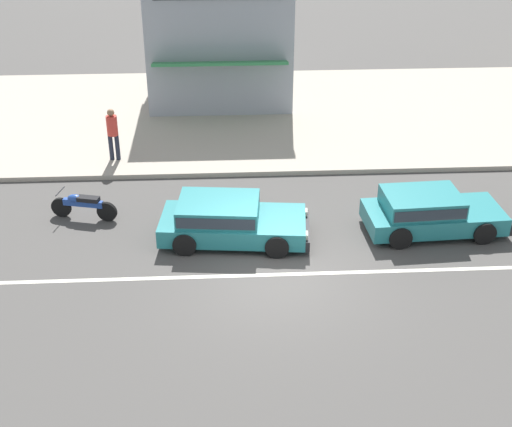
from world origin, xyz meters
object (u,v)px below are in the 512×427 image
hatchback_teal_0 (228,219)px  pedestrian_mid_kerb (113,130)px  shopfront_corner_warung (219,30)px  motorcycle_0 (83,205)px  hatchback_teal_3 (429,211)px

hatchback_teal_0 → pedestrian_mid_kerb: pedestrian_mid_kerb is taller
pedestrian_mid_kerb → shopfront_corner_warung: size_ratio=0.29×
hatchback_teal_0 → motorcycle_0: size_ratio=2.15×
hatchback_teal_0 → pedestrian_mid_kerb: (-3.50, 4.85, 0.55)m
hatchback_teal_0 → motorcycle_0: bearing=161.8°
hatchback_teal_3 → pedestrian_mid_kerb: size_ratio=2.24×
hatchback_teal_3 → motorcycle_0: hatchback_teal_3 is taller
hatchback_teal_0 → shopfront_corner_warung: size_ratio=0.68×
hatchback_teal_3 → pedestrian_mid_kerb: 10.00m
hatchback_teal_0 → hatchback_teal_3: same height
hatchback_teal_0 → pedestrian_mid_kerb: 6.01m
hatchback_teal_3 → pedestrian_mid_kerb: (-8.80, 4.72, 0.55)m
motorcycle_0 → hatchback_teal_0: bearing=-18.2°
pedestrian_mid_kerb → shopfront_corner_warung: 7.20m
shopfront_corner_warung → pedestrian_mid_kerb: bearing=-118.9°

